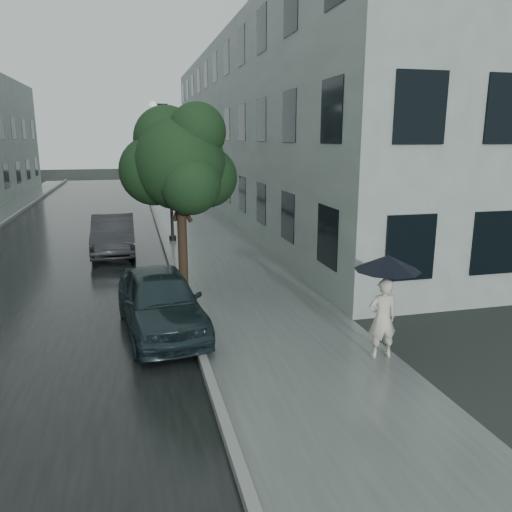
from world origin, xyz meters
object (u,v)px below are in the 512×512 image
object	(u,v)px
lamp_post	(166,163)
car_far	(113,234)
pedestrian	(382,318)
street_tree	(179,163)
car_near	(160,300)

from	to	relation	value
lamp_post	car_far	size ratio (longest dim) A/B	1.30
pedestrian	street_tree	world-z (taller)	street_tree
car_near	pedestrian	bearing A→B (deg)	-37.35
lamp_post	car_far	xyz separation A→B (m)	(-2.04, -1.64, -2.34)
lamp_post	pedestrian	bearing A→B (deg)	-87.79
pedestrian	street_tree	bearing A→B (deg)	-56.40
pedestrian	lamp_post	distance (m)	12.38
lamp_post	car_near	bearing A→B (deg)	-107.32
street_tree	lamp_post	xyz separation A→B (m)	(0.12, 6.74, -0.35)
car_near	car_far	xyz separation A→B (m)	(-1.17, 7.83, 0.01)
pedestrian	lamp_post	bearing A→B (deg)	-73.81
street_tree	car_far	distance (m)	6.08
pedestrian	street_tree	xyz separation A→B (m)	(-3.12, 5.06, 2.61)
lamp_post	car_near	xyz separation A→B (m)	(-0.87, -9.47, -2.36)
lamp_post	car_far	world-z (taller)	lamp_post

